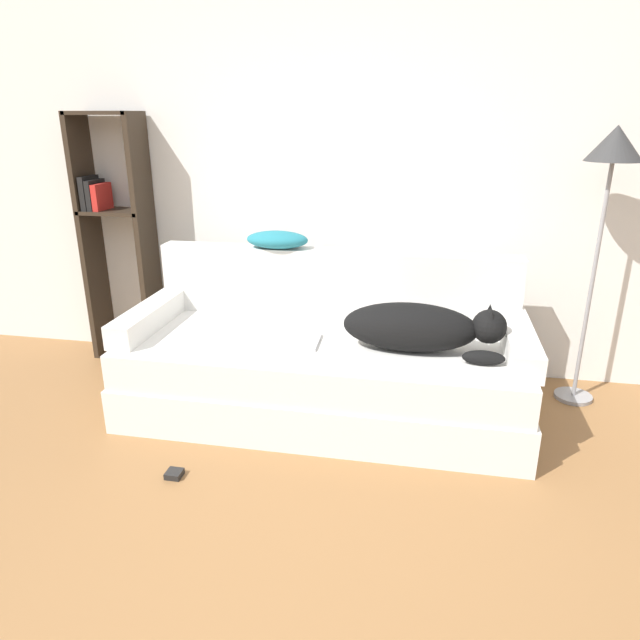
# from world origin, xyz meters

# --- Properties ---
(wall_back) EXTENTS (8.13, 0.06, 2.70)m
(wall_back) POSITION_xyz_m (0.00, 2.44, 1.35)
(wall_back) COLOR silver
(wall_back) RESTS_ON ground_plane
(couch) EXTENTS (2.25, 0.96, 0.46)m
(couch) POSITION_xyz_m (-0.03, 1.67, 0.23)
(couch) COLOR silver
(couch) RESTS_ON ground_plane
(couch_backrest) EXTENTS (2.21, 0.15, 0.42)m
(couch_backrest) POSITION_xyz_m (-0.03, 2.07, 0.67)
(couch_backrest) COLOR silver
(couch_backrest) RESTS_ON couch
(couch_arm_left) EXTENTS (0.15, 0.77, 0.13)m
(couch_arm_left) POSITION_xyz_m (-1.08, 1.66, 0.53)
(couch_arm_left) COLOR silver
(couch_arm_left) RESTS_ON couch
(couch_arm_right) EXTENTS (0.15, 0.77, 0.13)m
(couch_arm_right) POSITION_xyz_m (1.03, 1.66, 0.53)
(couch_arm_right) COLOR silver
(couch_arm_right) RESTS_ON couch
(dog) EXTENTS (0.85, 0.31, 0.27)m
(dog) POSITION_xyz_m (0.50, 1.60, 0.59)
(dog) COLOR black
(dog) RESTS_ON couch
(laptop) EXTENTS (0.37, 0.26, 0.02)m
(laptop) POSITION_xyz_m (-0.22, 1.59, 0.47)
(laptop) COLOR #B7B7BC
(laptop) RESTS_ON couch
(throw_pillow) EXTENTS (0.38, 0.22, 0.11)m
(throw_pillow) POSITION_xyz_m (-0.39, 2.06, 0.94)
(throw_pillow) COLOR teal
(throw_pillow) RESTS_ON couch_backrest
(bookshelf) EXTENTS (0.46, 0.26, 1.68)m
(bookshelf) POSITION_xyz_m (-1.58, 2.25, 0.94)
(bookshelf) COLOR #2D2319
(bookshelf) RESTS_ON ground_plane
(floor_lamp) EXTENTS (0.30, 0.30, 1.61)m
(floor_lamp) POSITION_xyz_m (1.47, 2.12, 1.38)
(floor_lamp) COLOR gray
(floor_lamp) RESTS_ON ground_plane
(power_adapter) EXTENTS (0.08, 0.08, 0.03)m
(power_adapter) POSITION_xyz_m (-0.62, 0.89, 0.02)
(power_adapter) COLOR black
(power_adapter) RESTS_ON ground_plane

